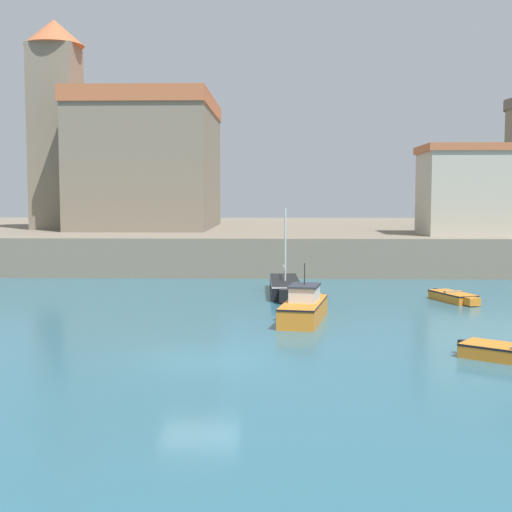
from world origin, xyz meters
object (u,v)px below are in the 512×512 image
dinghy_orange_1 (454,297)px  church (139,158)px  harbor_shed_near_wharf (475,190)px  sailboat_black_3 (285,286)px  motorboat_orange_0 (304,307)px

dinghy_orange_1 → church: size_ratio=0.20×
dinghy_orange_1 → church: 31.97m
dinghy_orange_1 → harbor_shed_near_wharf: harbor_shed_near_wharf is taller
church → harbor_shed_near_wharf: church is taller
sailboat_black_3 → dinghy_orange_1: bearing=-16.2°
sailboat_black_3 → harbor_shed_near_wharf: (13.10, 11.88, 5.15)m
dinghy_orange_1 → sailboat_black_3: size_ratio=0.49×
motorboat_orange_0 → sailboat_black_3: bearing=95.1°
sailboat_black_3 → church: bearing=118.9°
sailboat_black_3 → harbor_shed_near_wharf: size_ratio=0.91×
harbor_shed_near_wharf → dinghy_orange_1: bearing=-108.7°
motorboat_orange_0 → dinghy_orange_1: (7.56, 5.49, -0.31)m
motorboat_orange_0 → church: church is taller
dinghy_orange_1 → harbor_shed_near_wharf: bearing=71.3°
motorboat_orange_0 → church: (-12.44, 29.12, 7.67)m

